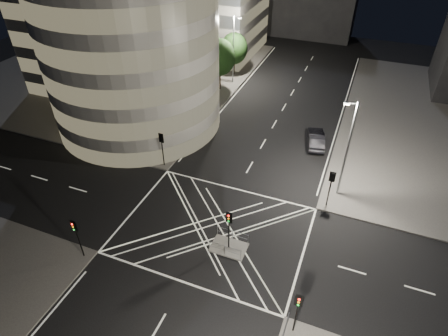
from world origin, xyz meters
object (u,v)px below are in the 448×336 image
at_px(traffic_signal_fr, 331,183).
at_px(street_lamp_left_near, 177,99).
at_px(central_island, 229,247).
at_px(traffic_signal_fl, 162,144).
at_px(traffic_signal_island, 229,224).
at_px(traffic_signal_nr, 298,307).
at_px(street_lamp_right_far, 347,148).
at_px(street_lamp_left_far, 234,48).
at_px(sedan, 316,139).
at_px(traffic_signal_nl, 76,232).

distance_m(traffic_signal_fr, street_lamp_left_near, 19.14).
xyz_separation_m(central_island, traffic_signal_fr, (6.80, 8.30, 2.84)).
distance_m(traffic_signal_fl, traffic_signal_island, 13.62).
bearing_deg(traffic_signal_nr, central_island, 142.07).
bearing_deg(traffic_signal_fr, street_lamp_right_far, 73.89).
xyz_separation_m(traffic_signal_fr, street_lamp_left_near, (-18.24, 5.20, 2.63)).
distance_m(traffic_signal_nr, street_lamp_left_far, 41.15).
relative_size(street_lamp_left_near, sedan, 1.97).
height_order(traffic_signal_fr, street_lamp_left_near, street_lamp_left_near).
relative_size(street_lamp_left_far, street_lamp_right_far, 1.00).
relative_size(traffic_signal_nr, sedan, 0.79).
bearing_deg(traffic_signal_fl, street_lamp_left_far, 91.57).
distance_m(traffic_signal_nl, street_lamp_left_far, 36.90).
height_order(traffic_signal_nr, street_lamp_left_far, street_lamp_left_far).
relative_size(traffic_signal_fr, street_lamp_right_far, 0.40).
height_order(street_lamp_left_far, sedan, street_lamp_left_far).
bearing_deg(sedan, traffic_signal_fr, 93.02).
distance_m(traffic_signal_island, street_lamp_left_far, 33.61).
height_order(traffic_signal_fr, street_lamp_left_far, street_lamp_left_far).
distance_m(street_lamp_left_far, street_lamp_right_far, 28.23).
relative_size(traffic_signal_nl, sedan, 0.79).
distance_m(central_island, traffic_signal_island, 2.84).
distance_m(traffic_signal_fr, street_lamp_left_far, 29.63).
bearing_deg(central_island, street_lamp_left_near, 130.27).
bearing_deg(traffic_signal_nl, traffic_signal_nr, 0.00).
height_order(street_lamp_left_near, street_lamp_left_far, same).
height_order(street_lamp_left_near, sedan, street_lamp_left_near).
bearing_deg(street_lamp_right_far, street_lamp_left_near, 170.97).
height_order(traffic_signal_fr, street_lamp_right_far, street_lamp_right_far).
height_order(street_lamp_left_near, street_lamp_right_far, same).
xyz_separation_m(traffic_signal_island, street_lamp_left_far, (-11.44, 31.50, 2.63)).
relative_size(traffic_signal_nr, traffic_signal_island, 1.00).
height_order(central_island, street_lamp_right_far, street_lamp_right_far).
xyz_separation_m(traffic_signal_nl, sedan, (14.59, 23.94, -2.08)).
height_order(traffic_signal_fl, street_lamp_right_far, street_lamp_right_far).
bearing_deg(street_lamp_left_far, central_island, -70.05).
relative_size(street_lamp_left_near, street_lamp_right_far, 1.00).
distance_m(traffic_signal_fl, traffic_signal_nr, 22.24).
distance_m(traffic_signal_nl, traffic_signal_nr, 17.60).
height_order(traffic_signal_nr, sedan, traffic_signal_nr).
bearing_deg(traffic_signal_nl, traffic_signal_fr, 37.69).
relative_size(central_island, traffic_signal_fl, 0.75).
distance_m(central_island, traffic_signal_fr, 11.10).
height_order(traffic_signal_fl, sedan, traffic_signal_fl).
relative_size(traffic_signal_fr, traffic_signal_island, 1.00).
bearing_deg(traffic_signal_fl, street_lamp_right_far, 6.88).
bearing_deg(sedan, central_island, 65.30).
bearing_deg(traffic_signal_fl, traffic_signal_island, -37.54).
distance_m(central_island, street_lamp_right_far, 13.98).
height_order(central_island, traffic_signal_fl, traffic_signal_fl).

